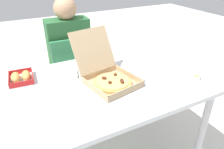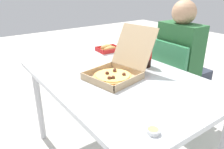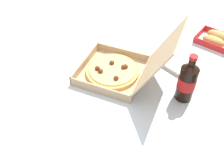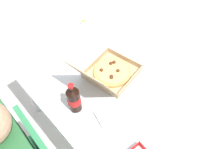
{
  "view_description": "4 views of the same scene",
  "coord_description": "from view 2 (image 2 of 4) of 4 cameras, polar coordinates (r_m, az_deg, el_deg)",
  "views": [
    {
      "loc": [
        -0.52,
        -1.09,
        1.41
      ],
      "look_at": [
        0.03,
        -0.03,
        0.76
      ],
      "focal_mm": 34.01,
      "sensor_mm": 36.0,
      "label": 1
    },
    {
      "loc": [
        1.06,
        -0.81,
        1.27
      ],
      "look_at": [
        0.04,
        -0.07,
        0.74
      ],
      "focal_mm": 35.44,
      "sensor_mm": 36.0,
      "label": 2
    },
    {
      "loc": [
        0.76,
        0.44,
        1.51
      ],
      "look_at": [
        0.05,
        -0.03,
        0.73
      ],
      "focal_mm": 41.03,
      "sensor_mm": 36.0,
      "label": 3
    },
    {
      "loc": [
        -0.66,
        0.58,
        1.84
      ],
      "look_at": [
        -0.01,
        -0.02,
        0.74
      ],
      "focal_mm": 35.96,
      "sensor_mm": 36.0,
      "label": 4
    }
  ],
  "objects": [
    {
      "name": "pizza_box_open",
      "position": [
        1.41,
        1.23,
        0.96
      ],
      "size": [
        0.36,
        0.47,
        0.3
      ],
      "color": "tan",
      "rests_on": "dining_table"
    },
    {
      "name": "chair",
      "position": [
        2.0,
        16.06,
        -1.49
      ],
      "size": [
        0.41,
        0.41,
        0.83
      ],
      "color": "#338451",
      "rests_on": "ground_plane"
    },
    {
      "name": "dipping_sauce_cup",
      "position": [
        0.94,
        10.55,
        -14.11
      ],
      "size": [
        0.06,
        0.06,
        0.02
      ],
      "color": "white",
      "rests_on": "dining_table"
    },
    {
      "name": "cola_bottle",
      "position": [
        1.6,
        8.94,
        5.28
      ],
      "size": [
        0.07,
        0.07,
        0.22
      ],
      "color": "black",
      "rests_on": "dining_table"
    },
    {
      "name": "napkin_pile",
      "position": [
        1.69,
        2.54,
        3.43
      ],
      "size": [
        0.13,
        0.13,
        0.02
      ],
      "primitive_type": "cube",
      "rotation": [
        0.0,
        0.0,
        -0.24
      ],
      "color": "white",
      "rests_on": "dining_table"
    },
    {
      "name": "paper_menu",
      "position": [
        1.68,
        -14.04,
        2.35
      ],
      "size": [
        0.26,
        0.23,
        0.0
      ],
      "primitive_type": "cube",
      "rotation": [
        0.0,
        0.0,
        -0.48
      ],
      "color": "white",
      "rests_on": "dining_table"
    },
    {
      "name": "dining_table",
      "position": [
        1.48,
        1.35,
        -3.0
      ],
      "size": [
        1.32,
        0.87,
        0.7
      ],
      "color": "silver",
      "rests_on": "ground_plane"
    },
    {
      "name": "bread_side_box",
      "position": [
        1.96,
        -0.95,
        6.67
      ],
      "size": [
        0.16,
        0.2,
        0.06
      ],
      "color": "white",
      "rests_on": "dining_table"
    },
    {
      "name": "diner_person",
      "position": [
        1.97,
        17.81,
        4.39
      ],
      "size": [
        0.37,
        0.41,
        1.15
      ],
      "color": "#333847",
      "rests_on": "ground_plane"
    }
  ]
}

